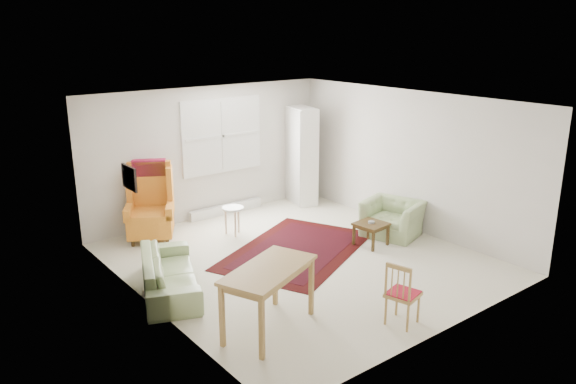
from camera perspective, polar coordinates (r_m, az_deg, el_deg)
room at (r=8.70m, az=0.46°, el=1.20°), size 5.04×5.54×2.51m
rug at (r=9.29m, az=0.88°, el=-5.88°), size 3.22×2.74×0.03m
sofa at (r=8.00m, az=-12.01°, el=-7.36°), size 1.34×1.95×0.73m
armchair at (r=10.02m, az=10.58°, el=-2.30°), size 1.09×1.17×0.74m
wingback_chair at (r=9.84m, az=-13.91°, el=-1.03°), size 1.08×1.10×1.34m
coffee_table at (r=9.55m, az=8.41°, el=-4.24°), size 0.53×0.53×0.39m
stool at (r=9.96m, az=-5.59°, el=-2.91°), size 0.46×0.46×0.51m
cabinet at (r=11.56m, az=1.39°, el=3.71°), size 0.60×0.87×1.99m
desk at (r=6.86m, az=-1.94°, el=-10.81°), size 1.43×1.08×0.81m
desk_chair at (r=7.12m, az=11.62°, el=-9.99°), size 0.45×0.45×0.84m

